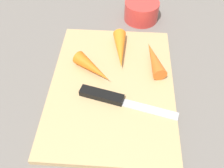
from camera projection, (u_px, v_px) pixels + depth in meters
ground_plane at (112, 88)px, 0.54m from camera, size 1.40×1.40×0.00m
cutting_board at (112, 86)px, 0.53m from camera, size 0.36×0.26×0.01m
knife at (108, 97)px, 0.50m from camera, size 0.07×0.20×0.01m
carrot_shortest at (93, 68)px, 0.54m from camera, size 0.09×0.09×0.03m
carrot_medium at (154, 59)px, 0.56m from camera, size 0.11×0.05×0.03m
carrot_longest at (120, 49)px, 0.58m from camera, size 0.12×0.04×0.03m
small_bowl at (141, 11)px, 0.68m from camera, size 0.09×0.09×0.05m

